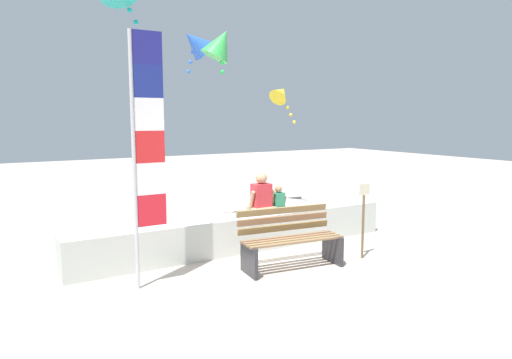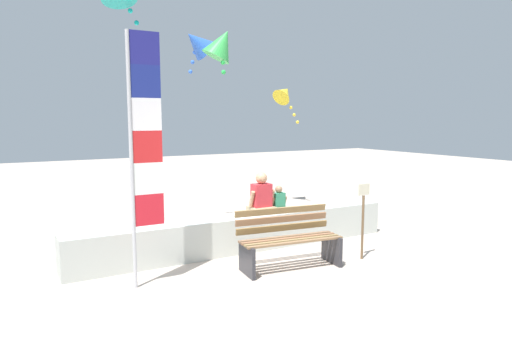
{
  "view_description": "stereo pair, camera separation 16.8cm",
  "coord_description": "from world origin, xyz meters",
  "px_view_note": "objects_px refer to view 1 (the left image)",
  "views": [
    {
      "loc": [
        -3.75,
        -5.9,
        2.25
      ],
      "look_at": [
        0.3,
        0.83,
        1.2
      ],
      "focal_mm": 32.47,
      "sensor_mm": 36.0,
      "label": 1
    },
    {
      "loc": [
        -3.6,
        -5.98,
        2.25
      ],
      "look_at": [
        0.3,
        0.83,
        1.2
      ],
      "focal_mm": 32.47,
      "sensor_mm": 36.0,
      "label": 2
    }
  ],
  "objects_px": {
    "park_bench": "(290,240)",
    "flag_banner": "(144,142)",
    "kite_yellow": "(281,94)",
    "person_child": "(278,201)",
    "sign_post": "(363,214)",
    "kite_blue": "(195,43)",
    "person_adult": "(261,197)",
    "kite_green": "(220,44)"
  },
  "relations": [
    {
      "from": "flag_banner",
      "to": "kite_blue",
      "type": "height_order",
      "value": "kite_blue"
    },
    {
      "from": "person_adult",
      "to": "flag_banner",
      "type": "distance_m",
      "value": 2.7
    },
    {
      "from": "person_child",
      "to": "kite_yellow",
      "type": "height_order",
      "value": "kite_yellow"
    },
    {
      "from": "park_bench",
      "to": "person_child",
      "type": "height_order",
      "value": "person_child"
    },
    {
      "from": "kite_blue",
      "to": "kite_yellow",
      "type": "bearing_deg",
      "value": 22.67
    },
    {
      "from": "kite_green",
      "to": "sign_post",
      "type": "height_order",
      "value": "kite_green"
    },
    {
      "from": "kite_blue",
      "to": "person_child",
      "type": "bearing_deg",
      "value": -68.82
    },
    {
      "from": "kite_yellow",
      "to": "sign_post",
      "type": "bearing_deg",
      "value": -107.81
    },
    {
      "from": "person_child",
      "to": "sign_post",
      "type": "distance_m",
      "value": 1.58
    },
    {
      "from": "flag_banner",
      "to": "sign_post",
      "type": "height_order",
      "value": "flag_banner"
    },
    {
      "from": "person_child",
      "to": "kite_blue",
      "type": "bearing_deg",
      "value": 111.18
    },
    {
      "from": "flag_banner",
      "to": "sign_post",
      "type": "xyz_separation_m",
      "value": [
        3.35,
        -0.54,
        -1.21
      ]
    },
    {
      "from": "sign_post",
      "to": "person_child",
      "type": "bearing_deg",
      "value": 115.2
    },
    {
      "from": "person_child",
      "to": "kite_blue",
      "type": "distance_m",
      "value": 3.56
    },
    {
      "from": "park_bench",
      "to": "kite_blue",
      "type": "bearing_deg",
      "value": 92.79
    },
    {
      "from": "person_adult",
      "to": "sign_post",
      "type": "xyz_separation_m",
      "value": [
        1.03,
        -1.43,
        -0.15
      ]
    },
    {
      "from": "kite_green",
      "to": "kite_yellow",
      "type": "height_order",
      "value": "kite_green"
    },
    {
      "from": "person_adult",
      "to": "kite_yellow",
      "type": "height_order",
      "value": "kite_yellow"
    },
    {
      "from": "kite_green",
      "to": "kite_yellow",
      "type": "xyz_separation_m",
      "value": [
        2.65,
        1.89,
        -0.76
      ]
    },
    {
      "from": "kite_green",
      "to": "person_adult",
      "type": "bearing_deg",
      "value": -81.71
    },
    {
      "from": "park_bench",
      "to": "kite_green",
      "type": "bearing_deg",
      "value": 88.76
    },
    {
      "from": "person_adult",
      "to": "person_child",
      "type": "bearing_deg",
      "value": 0.05
    },
    {
      "from": "person_child",
      "to": "sign_post",
      "type": "bearing_deg",
      "value": -64.8
    },
    {
      "from": "flag_banner",
      "to": "kite_green",
      "type": "distance_m",
      "value": 3.42
    },
    {
      "from": "park_bench",
      "to": "sign_post",
      "type": "distance_m",
      "value": 1.31
    },
    {
      "from": "park_bench",
      "to": "kite_yellow",
      "type": "xyz_separation_m",
      "value": [
        2.7,
        4.26,
        2.44
      ]
    },
    {
      "from": "person_adult",
      "to": "kite_yellow",
      "type": "bearing_deg",
      "value": 51.15
    },
    {
      "from": "park_bench",
      "to": "flag_banner",
      "type": "height_order",
      "value": "flag_banner"
    },
    {
      "from": "kite_yellow",
      "to": "sign_post",
      "type": "relative_size",
      "value": 0.87
    },
    {
      "from": "park_bench",
      "to": "flag_banner",
      "type": "xyz_separation_m",
      "value": [
        -2.1,
        0.3,
        1.53
      ]
    },
    {
      "from": "park_bench",
      "to": "person_adult",
      "type": "height_order",
      "value": "person_adult"
    },
    {
      "from": "flag_banner",
      "to": "kite_green",
      "type": "height_order",
      "value": "kite_green"
    },
    {
      "from": "kite_yellow",
      "to": "kite_blue",
      "type": "distance_m",
      "value": 3.21
    },
    {
      "from": "park_bench",
      "to": "flag_banner",
      "type": "distance_m",
      "value": 2.61
    },
    {
      "from": "person_child",
      "to": "flag_banner",
      "type": "distance_m",
      "value": 3.05
    },
    {
      "from": "flag_banner",
      "to": "kite_green",
      "type": "xyz_separation_m",
      "value": [
        2.15,
        2.07,
        1.67
      ]
    },
    {
      "from": "sign_post",
      "to": "kite_green",
      "type": "bearing_deg",
      "value": 114.71
    },
    {
      "from": "flag_banner",
      "to": "kite_yellow",
      "type": "xyz_separation_m",
      "value": [
        4.8,
        3.96,
        0.91
      ]
    },
    {
      "from": "flag_banner",
      "to": "kite_blue",
      "type": "xyz_separation_m",
      "value": [
        1.95,
        2.77,
        1.77
      ]
    },
    {
      "from": "person_child",
      "to": "kite_yellow",
      "type": "relative_size",
      "value": 0.43
    },
    {
      "from": "person_adult",
      "to": "flag_banner",
      "type": "xyz_separation_m",
      "value": [
        -2.32,
        -0.89,
        1.06
      ]
    },
    {
      "from": "flag_banner",
      "to": "kite_yellow",
      "type": "height_order",
      "value": "flag_banner"
    }
  ]
}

